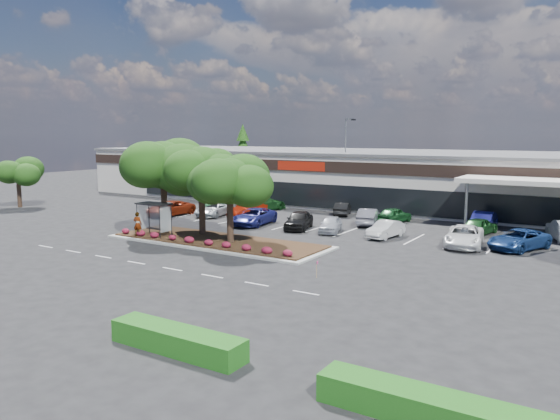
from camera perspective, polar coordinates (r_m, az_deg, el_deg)
The scene contains 32 objects.
ground at distance 38.38m, azimuth -7.96°, elevation -4.73°, with size 160.00×160.00×0.00m, color black.
retail_store at distance 67.18m, azimuth 11.00°, elevation 3.41°, with size 80.40×25.20×6.25m.
landscape_island at distance 42.62m, azimuth -6.56°, elevation -3.25°, with size 18.00×6.00×0.26m.
lane_markings at distance 46.73m, azimuth 0.16°, elevation -2.34°, with size 33.12×20.06×0.01m.
shrub_row at distance 40.96m, azimuth -8.41°, elevation -3.20°, with size 17.00×0.80×0.50m, color maroon, non-canonical shape.
bus_shelter at distance 45.12m, azimuth -12.91°, elevation 0.04°, with size 2.75×1.55×2.59m.
island_tree_west at distance 46.35m, azimuth -12.06°, elevation 2.64°, with size 7.20×7.20×7.89m, color #16390E, non-canonical shape.
island_tree_mid at distance 44.55m, azimuth -8.19°, elevation 2.15°, with size 6.60×6.60×7.32m, color #16390E, non-canonical shape.
island_tree_east at distance 40.94m, azimuth -5.26°, elevation 1.11°, with size 5.80×5.80×6.50m, color #16390E, non-canonical shape.
hedge_south_east at distance 22.20m, azimuth -10.70°, elevation -13.22°, with size 6.00×1.30×0.90m, color #1C5114.
hedge_south_mid at distance 17.57m, azimuth 15.59°, elevation -19.36°, with size 7.00×1.30×0.90m, color #1C5114.
tree_west_far at distance 68.97m, azimuth -25.66°, elevation 2.58°, with size 4.80×4.80×5.61m, color #16390E, non-canonical shape.
conifer_north_west at distance 92.25m, azimuth -3.89°, elevation 5.92°, with size 4.40×4.40×10.00m, color #16390E.
person_waiting at distance 44.95m, azimuth -14.66°, elevation -1.43°, with size 0.71×0.47×1.96m, color #594C47.
light_pole at distance 62.63m, azimuth 6.89°, elevation 4.39°, with size 1.43×0.54×10.11m.
survey_stake at distance 32.23m, azimuth 3.88°, elevation -5.96°, with size 0.08×0.14×1.01m.
car_0 at distance 57.24m, azimuth -11.39°, elevation 0.17°, with size 2.46×5.34×1.48m, color maroon.
car_1 at distance 56.19m, azimuth -6.87°, elevation 0.08°, with size 2.30×4.99×1.39m, color #A1A7AC.
car_2 at distance 55.29m, azimuth -3.41°, elevation 0.05°, with size 1.58×4.54×1.50m, color maroon.
car_3 at distance 50.49m, azimuth -2.71°, elevation -0.70°, with size 2.51×5.45×1.51m, color navy.
car_4 at distance 48.23m, azimuth 1.98°, elevation -1.05°, with size 1.91×4.74×1.62m, color black.
car_5 at distance 46.80m, azimuth 5.32°, elevation -1.51°, with size 1.63×4.04×1.38m, color #ACB0B8.
car_6 at distance 45.09m, azimuth 10.97°, elevation -1.99°, with size 1.46×4.18×1.38m, color silver.
car_7 at distance 43.17m, azimuth 18.69°, elevation -2.60°, with size 2.58×5.59×1.55m, color white.
car_8 at distance 43.44m, azimuth 23.70°, elevation -2.85°, with size 2.45×5.32×1.48m, color navy.
car_9 at distance 61.90m, azimuth -6.48°, elevation 0.87°, with size 1.58×4.53×1.49m, color #1A4926.
car_10 at distance 59.77m, azimuth -1.84°, elevation 0.74°, with size 2.30×5.66×1.64m, color #16431B.
car_12 at distance 56.70m, azimuth 6.54°, elevation 0.13°, with size 1.41×4.05×1.33m, color black.
car_13 at distance 50.99m, azimuth 9.22°, elevation -0.69°, with size 1.64×4.69×1.55m, color #5A5A62.
car_14 at distance 52.69m, azimuth 11.84°, elevation -0.52°, with size 1.73×4.31×1.47m, color #164A21.
car_15 at distance 48.61m, azimuth 20.14°, elevation -1.57°, with size 1.72×4.27×1.46m, color #18471E.
car_16 at distance 51.85m, azimuth 20.60°, elevation -0.94°, with size 1.68×4.82×1.59m, color navy.
Camera 1 is at (24.20, -28.56, 8.46)m, focal length 35.00 mm.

